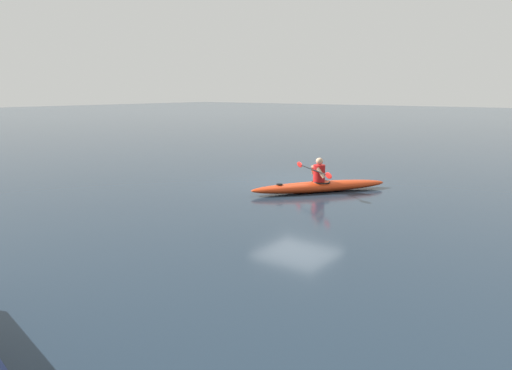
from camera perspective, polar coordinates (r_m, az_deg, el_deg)
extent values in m
plane|color=#1E2D3D|center=(15.45, 5.23, 0.36)|extent=(160.00, 160.00, 0.00)
ellipsoid|color=red|center=(14.03, 7.84, -0.18)|extent=(3.00, 3.89, 0.31)
torus|color=black|center=(14.02, 7.94, 0.38)|extent=(0.78, 0.78, 0.04)
cylinder|color=black|center=(13.50, 2.88, 0.10)|extent=(0.18, 0.18, 0.02)
cylinder|color=red|center=(13.94, 7.73, 1.44)|extent=(0.35, 0.35, 0.49)
sphere|color=tan|center=(13.88, 7.77, 2.89)|extent=(0.21, 0.21, 0.21)
cylinder|color=black|center=(13.84, 6.99, 1.87)|extent=(1.68, 1.20, 0.03)
ellipsoid|color=red|center=(12.93, 8.86, 1.15)|extent=(0.35, 0.26, 0.17)
ellipsoid|color=red|center=(14.76, 5.36, 2.51)|extent=(0.35, 0.26, 0.17)
cylinder|color=tan|center=(13.65, 7.93, 1.47)|extent=(0.32, 0.14, 0.34)
cylinder|color=tan|center=(14.14, 6.97, 1.84)|extent=(0.21, 0.30, 0.34)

